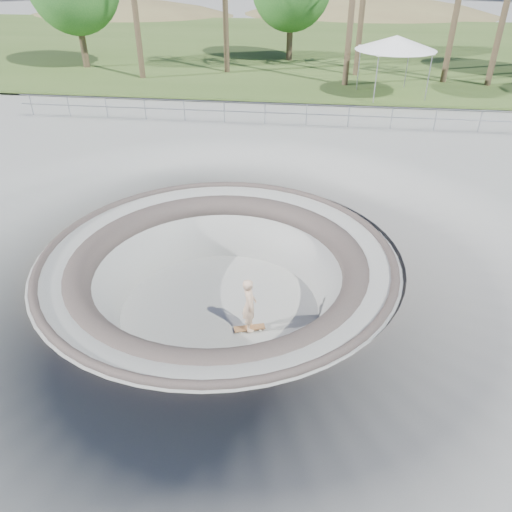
% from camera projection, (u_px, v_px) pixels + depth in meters
% --- Properties ---
extents(ground, '(180.00, 180.00, 0.00)m').
position_uv_depth(ground, '(218.00, 255.00, 14.36)').
color(ground, '#969792').
rests_on(ground, ground).
extents(skate_bowl, '(14.00, 14.00, 4.10)m').
position_uv_depth(skate_bowl, '(220.00, 306.00, 15.33)').
color(skate_bowl, '#969792').
rests_on(skate_bowl, ground).
extents(grass_strip, '(180.00, 36.00, 0.12)m').
position_uv_depth(grass_strip, '(294.00, 46.00, 42.84)').
color(grass_strip, '#3B5221').
rests_on(grass_strip, ground).
extents(distant_hills, '(103.20, 45.00, 28.60)m').
position_uv_depth(distant_hills, '(331.00, 75.00, 65.76)').
color(distant_hills, brown).
rests_on(distant_hills, ground).
extents(safety_railing, '(25.00, 0.06, 1.03)m').
position_uv_depth(safety_railing, '(265.00, 113.00, 24.09)').
color(safety_railing, gray).
rests_on(safety_railing, ground).
extents(skateboard, '(0.93, 0.51, 0.09)m').
position_uv_depth(skateboard, '(250.00, 328.00, 14.44)').
color(skateboard, olive).
rests_on(skateboard, ground).
extents(skater, '(0.55, 0.69, 1.68)m').
position_uv_depth(skater, '(249.00, 304.00, 13.98)').
color(skater, '#D7AD8B').
rests_on(skater, skateboard).
extents(canopy_white, '(6.05, 6.05, 3.17)m').
position_uv_depth(canopy_white, '(396.00, 43.00, 27.17)').
color(canopy_white, gray).
rests_on(canopy_white, ground).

